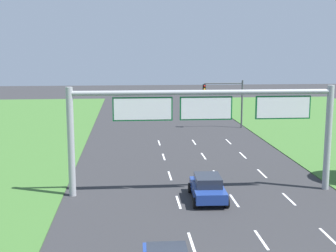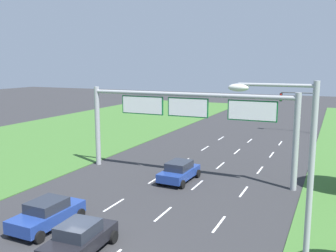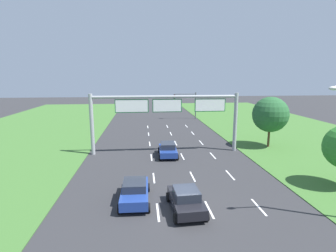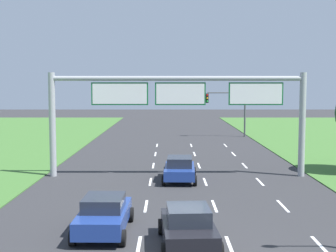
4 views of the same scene
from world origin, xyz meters
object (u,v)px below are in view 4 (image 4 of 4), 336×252
Objects in this scene: traffic_light_mast at (228,104)px; car_lead_silver at (187,226)px; car_mid_lane at (179,169)px; car_near_red at (103,214)px; sign_gantry at (179,103)px.

car_lead_silver is at bearing -99.63° from traffic_light_mast.
car_lead_silver is 12.28m from car_mid_lane.
car_lead_silver is 1.00× the size of car_mid_lane.
car_near_red is 37.68m from traffic_light_mast.
sign_gantry is at bearing -104.93° from traffic_light_mast.
car_near_red reaches higher than car_lead_silver.
sign_gantry reaches higher than car_near_red.
car_mid_lane is 0.24× the size of sign_gantry.
car_lead_silver is 38.53m from traffic_light_mast.
traffic_light_mast is (6.45, 25.59, 3.08)m from car_mid_lane.
car_lead_silver is 14.43m from sign_gantry.
car_mid_lane is at bearing -91.19° from sign_gantry.
car_near_red reaches higher than car_mid_lane.
car_mid_lane is (-0.03, 12.28, 0.01)m from car_lead_silver.
traffic_light_mast reaches higher than car_lead_silver.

